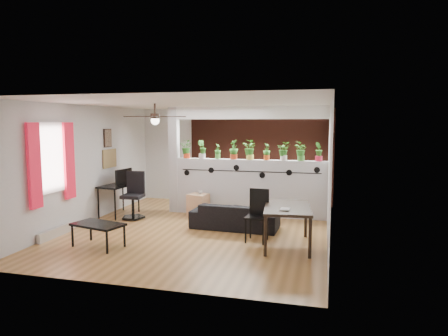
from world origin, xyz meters
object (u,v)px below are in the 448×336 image
computer_desk (119,187)px  folding_chair (258,210)px  potted_plant_2 (218,151)px  potted_plant_3 (234,149)px  potted_plant_0 (187,148)px  sofa (235,216)px  coffee_table (98,226)px  ceiling_fan (155,118)px  cup (200,192)px  potted_plant_7 (301,151)px  potted_plant_1 (202,149)px  potted_plant_8 (319,151)px  potted_plant_5 (267,151)px  cube_shelf (198,205)px  potted_plant_4 (250,149)px  office_chair (134,198)px  potted_plant_6 (284,151)px  dining_table (287,211)px

computer_desk → folding_chair: bearing=-18.9°
potted_plant_2 → potted_plant_3: potted_plant_3 is taller
potted_plant_0 → folding_chair: (2.10, -1.95, -1.01)m
potted_plant_3 → sofa: size_ratio=0.27×
folding_chair → coffee_table: (-2.71, -1.10, -0.20)m
ceiling_fan → folding_chair: bearing=-3.9°
ceiling_fan → potted_plant_0: (0.02, 1.80, -0.73)m
potted_plant_0 → cup: (0.45, -0.34, -1.01)m
potted_plant_7 → cup: size_ratio=3.95×
potted_plant_7 → cup: (-2.32, -0.34, -1.01)m
potted_plant_1 → folding_chair: (1.71, -1.95, -1.01)m
potted_plant_3 → folding_chair: bearing=-64.8°
ceiling_fan → sofa: ceiling_fan is taller
computer_desk → ceiling_fan: bearing=-36.5°
sofa → folding_chair: bearing=132.7°
potted_plant_8 → potted_plant_0: bearing=180.0°
potted_plant_5 → cube_shelf: 2.07m
potted_plant_3 → potted_plant_4: potted_plant_4 is taller
office_chair → potted_plant_6: bearing=15.7°
potted_plant_3 → computer_desk: bearing=-164.7°
potted_plant_0 → coffee_table: potted_plant_0 is taller
potted_plant_6 → computer_desk: size_ratio=0.39×
sofa → cup: (-1.04, 0.87, 0.32)m
office_chair → folding_chair: bearing=-18.1°
potted_plant_8 → dining_table: size_ratio=0.31×
potted_plant_2 → computer_desk: potted_plant_2 is taller
sofa → computer_desk: computer_desk is taller
potted_plant_2 → office_chair: potted_plant_2 is taller
potted_plant_1 → potted_plant_2: bearing=0.0°
ceiling_fan → dining_table: (2.69, -0.36, -1.66)m
potted_plant_6 → cup: (-1.92, -0.34, -1.00)m
potted_plant_2 → potted_plant_4: potted_plant_4 is taller
potted_plant_0 → sofa: (1.49, -1.21, -1.33)m
potted_plant_4 → sofa: (-0.09, -1.21, -1.35)m
computer_desk → coffee_table: bearing=-69.6°
ceiling_fan → potted_plant_1: (0.42, 1.80, -0.73)m
folding_chair → sofa: bearing=129.9°
potted_plant_1 → coffee_table: 3.42m
potted_plant_0 → potted_plant_8: (3.16, -0.00, -0.01)m
dining_table → coffee_table: size_ratio=1.39×
potted_plant_4 → folding_chair: (0.52, -1.95, -1.02)m
ceiling_fan → office_chair: size_ratio=1.11×
potted_plant_1 → folding_chair: 2.78m
folding_chair → cube_shelf: bearing=136.7°
potted_plant_6 → computer_desk: bearing=-169.3°
potted_plant_5 → cube_shelf: potted_plant_5 is taller
sofa → computer_desk: 3.03m
potted_plant_1 → cube_shelf: size_ratio=0.84×
computer_desk → office_chair: bearing=-23.4°
potted_plant_2 → dining_table: size_ratio=0.26×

